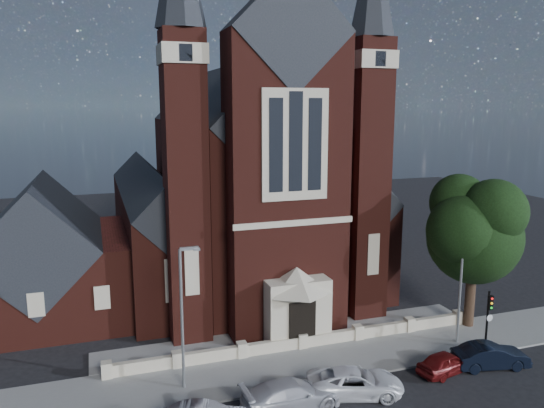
{
  "coord_description": "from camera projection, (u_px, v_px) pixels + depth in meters",
  "views": [
    {
      "loc": [
        -12.03,
        -23.04,
        15.41
      ],
      "look_at": [
        -0.16,
        12.0,
        8.55
      ],
      "focal_mm": 35.0,
      "sensor_mm": 36.0,
      "label": 1
    }
  ],
  "objects": [
    {
      "name": "forecourt_paving",
      "position": [
        291.0,
        336.0,
        35.97
      ],
      "size": [
        26.0,
        3.0,
        0.14
      ],
      "primitive_type": "cube",
      "color": "gray",
      "rests_on": "ground"
    },
    {
      "name": "street_tree",
      "position": [
        479.0,
        232.0,
        36.08
      ],
      "size": [
        6.4,
        6.6,
        10.7
      ],
      "color": "black",
      "rests_on": "ground"
    },
    {
      "name": "traffic_signal",
      "position": [
        489.0,
        313.0,
        33.32
      ],
      "size": [
        0.28,
        0.42,
        4.0
      ],
      "color": "black",
      "rests_on": "ground"
    },
    {
      "name": "ground",
      "position": [
        262.0,
        303.0,
        42.03
      ],
      "size": [
        120.0,
        120.0,
        0.0
      ],
      "primitive_type": "plane",
      "color": "black",
      "rests_on": "ground"
    },
    {
      "name": "street_lamp_right",
      "position": [
        462.0,
        276.0,
        34.13
      ],
      "size": [
        1.16,
        0.22,
        8.09
      ],
      "color": "gray",
      "rests_on": "ground"
    },
    {
      "name": "car_dark_red",
      "position": [
        446.0,
        362.0,
        30.94
      ],
      "size": [
        4.07,
        2.34,
        1.3
      ],
      "primitive_type": "imported",
      "rotation": [
        0.0,
        0.0,
        1.79
      ],
      "color": "#621011",
      "rests_on": "ground"
    },
    {
      "name": "pavement_strip",
      "position": [
        314.0,
        363.0,
        32.25
      ],
      "size": [
        60.0,
        5.0,
        0.12
      ],
      "primitive_type": "cube",
      "color": "gray",
      "rests_on": "ground"
    },
    {
      "name": "forecourt_wall",
      "position": [
        302.0,
        349.0,
        34.11
      ],
      "size": [
        24.0,
        0.4,
        0.9
      ],
      "primitive_type": "cube",
      "color": "#C1B299",
      "rests_on": "ground"
    },
    {
      "name": "church",
      "position": [
        235.0,
        187.0,
        47.93
      ],
      "size": [
        20.01,
        34.9,
        29.2
      ],
      "color": "#471913",
      "rests_on": "ground"
    },
    {
      "name": "parish_hall",
      "position": [
        43.0,
        263.0,
        39.04
      ],
      "size": [
        12.0,
        12.2,
        10.24
      ],
      "color": "#471913",
      "rests_on": "ground"
    },
    {
      "name": "car_silver_b",
      "position": [
        291.0,
        395.0,
        27.3
      ],
      "size": [
        5.35,
        2.41,
        1.52
      ],
      "primitive_type": "imported",
      "rotation": [
        0.0,
        0.0,
        1.62
      ],
      "color": "#B9BAC2",
      "rests_on": "ground"
    },
    {
      "name": "street_lamp_left",
      "position": [
        183.0,
        310.0,
        28.45
      ],
      "size": [
        1.16,
        0.22,
        8.09
      ],
      "color": "gray",
      "rests_on": "ground"
    },
    {
      "name": "car_white_suv",
      "position": [
        355.0,
        382.0,
        28.58
      ],
      "size": [
        5.68,
        3.79,
        1.45
      ],
      "primitive_type": "imported",
      "rotation": [
        0.0,
        0.0,
        1.28
      ],
      "color": "white",
      "rests_on": "ground"
    },
    {
      "name": "car_navy",
      "position": [
        491.0,
        356.0,
        31.56
      ],
      "size": [
        4.7,
        2.39,
        1.48
      ],
      "primitive_type": "imported",
      "rotation": [
        0.0,
        0.0,
        1.38
      ],
      "color": "black",
      "rests_on": "ground"
    }
  ]
}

